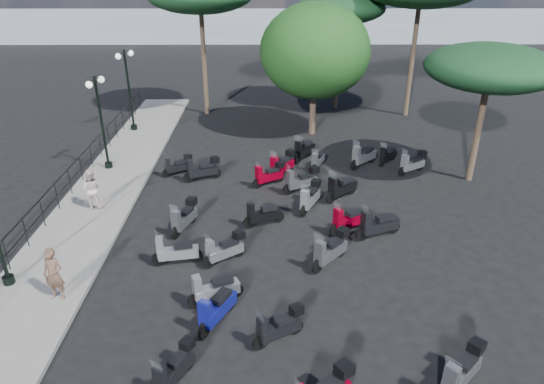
{
  "coord_description": "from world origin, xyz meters",
  "views": [
    {
      "loc": [
        0.52,
        -14.87,
        9.29
      ],
      "look_at": [
        0.63,
        1.42,
        1.2
      ],
      "focal_mm": 32.0,
      "sensor_mm": 36.0,
      "label": 1
    }
  ],
  "objects_px": {
    "woman": "(54,274)",
    "scooter_14": "(330,250)",
    "scooter_27": "(387,155)",
    "pine_3": "(491,68)",
    "scooter_16": "(341,188)",
    "scooter_26": "(412,163)",
    "scooter_13": "(279,327)",
    "scooter_20": "(310,198)",
    "scooter_17": "(304,150)",
    "pine_0": "(341,8)",
    "scooter_4": "(178,166)",
    "scooter_9": "(263,215)",
    "scooter_2": "(184,218)",
    "scooter_3": "(176,252)",
    "lamp_post_2": "(129,85)",
    "lamp_post_1": "(101,117)",
    "scooter_22": "(363,157)",
    "scooter_19": "(348,220)",
    "scooter_24": "(461,372)",
    "scooter_7": "(216,309)",
    "scooter_15": "(301,181)",
    "scooter_8": "(224,249)",
    "scooter_25": "(378,225)",
    "scooter_6": "(174,369)",
    "scooter_21": "(318,161)",
    "scooter_11": "(282,165)",
    "scooter_1": "(214,290)",
    "pedestrian_far": "(92,189)",
    "broadleaf_tree": "(315,51)",
    "scooter_10": "(269,175)",
    "scooter_5": "(202,170)"
  },
  "relations": [
    {
      "from": "scooter_3",
      "to": "scooter_5",
      "type": "distance_m",
      "value": 6.56
    },
    {
      "from": "scooter_14",
      "to": "scooter_17",
      "type": "distance_m",
      "value": 9.03
    },
    {
      "from": "scooter_15",
      "to": "scooter_26",
      "type": "bearing_deg",
      "value": -96.85
    },
    {
      "from": "scooter_25",
      "to": "scooter_22",
      "type": "bearing_deg",
      "value": -26.69
    },
    {
      "from": "woman",
      "to": "scooter_14",
      "type": "bearing_deg",
      "value": 21.21
    },
    {
      "from": "lamp_post_2",
      "to": "scooter_16",
      "type": "distance_m",
      "value": 13.87
    },
    {
      "from": "scooter_16",
      "to": "scooter_26",
      "type": "xyz_separation_m",
      "value": [
        3.67,
        2.6,
        -0.01
      ]
    },
    {
      "from": "scooter_7",
      "to": "scooter_17",
      "type": "distance_m",
      "value": 12.3
    },
    {
      "from": "scooter_20",
      "to": "pine_3",
      "type": "distance_m",
      "value": 9.16
    },
    {
      "from": "scooter_20",
      "to": "scooter_8",
      "type": "bearing_deg",
      "value": 75.7
    },
    {
      "from": "scooter_25",
      "to": "scooter_14",
      "type": "bearing_deg",
      "value": 110.2
    },
    {
      "from": "scooter_24",
      "to": "scooter_16",
      "type": "bearing_deg",
      "value": -34.67
    },
    {
      "from": "scooter_10",
      "to": "pedestrian_far",
      "type": "bearing_deg",
      "value": 76.2
    },
    {
      "from": "scooter_11",
      "to": "pine_0",
      "type": "height_order",
      "value": "pine_0"
    },
    {
      "from": "pedestrian_far",
      "to": "scooter_1",
      "type": "relative_size",
      "value": 1.02
    },
    {
      "from": "scooter_20",
      "to": "scooter_25",
      "type": "xyz_separation_m",
      "value": [
        2.26,
        -2.15,
        -0.01
      ]
    },
    {
      "from": "scooter_2",
      "to": "scooter_7",
      "type": "relative_size",
      "value": 0.99
    },
    {
      "from": "scooter_17",
      "to": "pine_0",
      "type": "bearing_deg",
      "value": -73.66
    },
    {
      "from": "lamp_post_2",
      "to": "scooter_16",
      "type": "relative_size",
      "value": 3.08
    },
    {
      "from": "scooter_2",
      "to": "scooter_13",
      "type": "bearing_deg",
      "value": 140.85
    },
    {
      "from": "woman",
      "to": "scooter_26",
      "type": "relative_size",
      "value": 1.14
    },
    {
      "from": "lamp_post_1",
      "to": "scooter_22",
      "type": "height_order",
      "value": "lamp_post_1"
    },
    {
      "from": "scooter_9",
      "to": "scooter_6",
      "type": "bearing_deg",
      "value": 143.32
    },
    {
      "from": "scooter_4",
      "to": "scooter_2",
      "type": "bearing_deg",
      "value": 161.25
    },
    {
      "from": "scooter_8",
      "to": "scooter_26",
      "type": "xyz_separation_m",
      "value": [
        8.13,
        7.18,
        0.01
      ]
    },
    {
      "from": "scooter_9",
      "to": "scooter_27",
      "type": "height_order",
      "value": "scooter_9"
    },
    {
      "from": "scooter_4",
      "to": "scooter_13",
      "type": "distance_m",
      "value": 11.65
    },
    {
      "from": "scooter_4",
      "to": "scooter_9",
      "type": "height_order",
      "value": "scooter_9"
    },
    {
      "from": "scooter_21",
      "to": "broadleaf_tree",
      "type": "relative_size",
      "value": 0.2
    },
    {
      "from": "scooter_17",
      "to": "scooter_7",
      "type": "bearing_deg",
      "value": 108.12
    },
    {
      "from": "scooter_2",
      "to": "scooter_3",
      "type": "height_order",
      "value": "scooter_2"
    },
    {
      "from": "pedestrian_far",
      "to": "scooter_8",
      "type": "height_order",
      "value": "pedestrian_far"
    },
    {
      "from": "scooter_7",
      "to": "scooter_17",
      "type": "relative_size",
      "value": 1.03
    },
    {
      "from": "scooter_19",
      "to": "scooter_24",
      "type": "xyz_separation_m",
      "value": [
        1.57,
        -7.2,
        0.04
      ]
    },
    {
      "from": "scooter_20",
      "to": "scooter_2",
      "type": "bearing_deg",
      "value": 44.18
    },
    {
      "from": "scooter_10",
      "to": "scooter_2",
      "type": "bearing_deg",
      "value": 108.52
    },
    {
      "from": "scooter_16",
      "to": "pedestrian_far",
      "type": "bearing_deg",
      "value": 54.15
    },
    {
      "from": "scooter_27",
      "to": "scooter_7",
      "type": "bearing_deg",
      "value": 98.83
    },
    {
      "from": "scooter_13",
      "to": "scooter_20",
      "type": "distance_m",
      "value": 7.49
    },
    {
      "from": "pine_0",
      "to": "pine_3",
      "type": "distance_m",
      "value": 12.29
    },
    {
      "from": "pedestrian_far",
      "to": "scooter_27",
      "type": "relative_size",
      "value": 1.34
    },
    {
      "from": "scooter_11",
      "to": "scooter_22",
      "type": "distance_m",
      "value": 4.05
    },
    {
      "from": "scooter_27",
      "to": "pine_3",
      "type": "distance_m",
      "value": 6.0
    },
    {
      "from": "scooter_14",
      "to": "scooter_20",
      "type": "distance_m",
      "value": 3.84
    },
    {
      "from": "scooter_2",
      "to": "scooter_8",
      "type": "xyz_separation_m",
      "value": [
        1.65,
        -2.11,
        -0.02
      ]
    },
    {
      "from": "woman",
      "to": "scooter_9",
      "type": "height_order",
      "value": "woman"
    },
    {
      "from": "scooter_3",
      "to": "scooter_25",
      "type": "relative_size",
      "value": 0.97
    },
    {
      "from": "scooter_13",
      "to": "scooter_14",
      "type": "distance_m",
      "value": 3.95
    },
    {
      "from": "scooter_19",
      "to": "scooter_21",
      "type": "height_order",
      "value": "scooter_19"
    },
    {
      "from": "scooter_6",
      "to": "scooter_1",
      "type": "bearing_deg",
      "value": -73.43
    }
  ]
}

